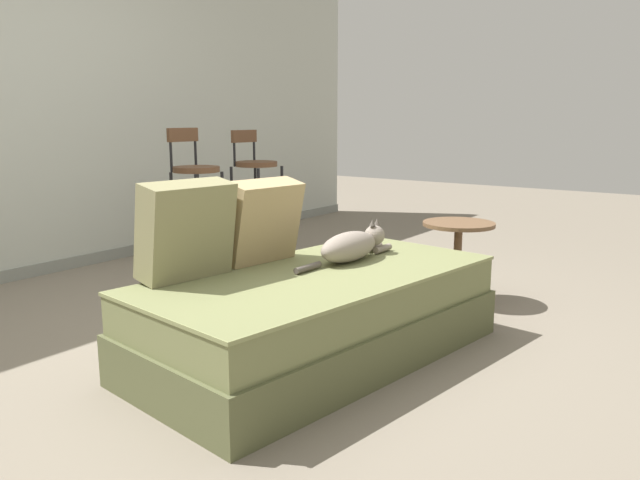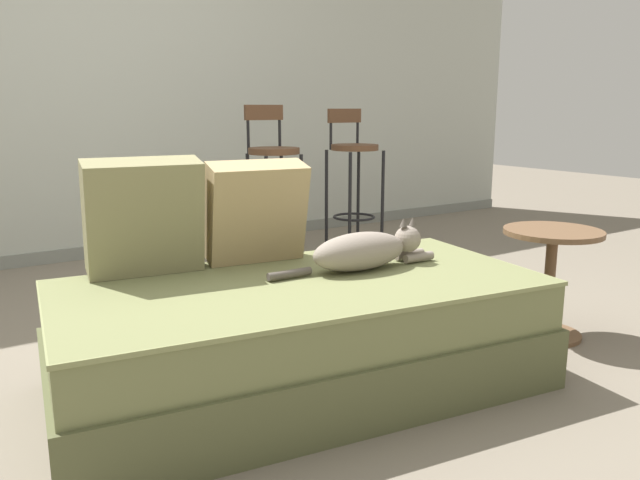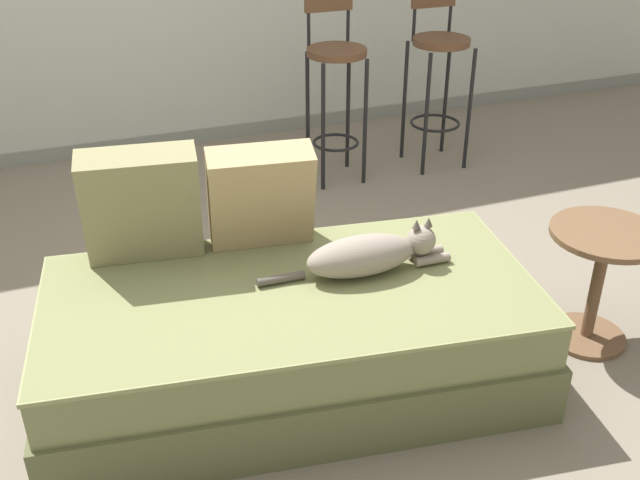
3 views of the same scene
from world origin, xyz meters
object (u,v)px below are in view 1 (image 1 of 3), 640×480
(throw_pillow_middle, at_px, (262,221))
(throw_pillow_corner, at_px, (186,230))
(couch, at_px, (319,314))
(bar_stool_near_window, at_px, (196,188))
(cat, at_px, (352,246))
(side_table, at_px, (458,250))
(bar_stool_by_doorway, at_px, (256,182))

(throw_pillow_middle, bearing_deg, throw_pillow_corner, 172.16)
(couch, height_order, bar_stool_near_window, bar_stool_near_window)
(throw_pillow_middle, bearing_deg, cat, -48.04)
(side_table, bearing_deg, couch, 172.16)
(throw_pillow_corner, xyz_separation_m, throw_pillow_middle, (0.45, -0.06, -0.01))
(side_table, bearing_deg, bar_stool_by_doorway, 81.57)
(bar_stool_by_doorway, bearing_deg, throw_pillow_corner, -146.07)
(throw_pillow_corner, distance_m, throw_pillow_middle, 0.45)
(throw_pillow_middle, relative_size, cat, 0.58)
(bar_stool_near_window, bearing_deg, throw_pillow_middle, -121.71)
(couch, bearing_deg, bar_stool_near_window, 63.69)
(throw_pillow_corner, relative_size, side_table, 0.89)
(throw_pillow_corner, height_order, cat, throw_pillow_corner)
(bar_stool_by_doorway, bearing_deg, couch, -131.26)
(throw_pillow_middle, bearing_deg, bar_stool_by_doorway, 42.33)
(cat, xyz_separation_m, bar_stool_near_window, (0.55, 1.73, 0.14))
(throw_pillow_middle, bearing_deg, couch, -90.46)
(throw_pillow_middle, relative_size, bar_stool_near_window, 0.40)
(cat, relative_size, bar_stool_by_doorway, 0.71)
(couch, xyz_separation_m, bar_stool_near_window, (0.86, 1.74, 0.42))
(throw_pillow_middle, xyz_separation_m, side_table, (1.24, -0.52, -0.30))
(couch, bearing_deg, cat, 1.92)
(cat, relative_size, bar_stool_near_window, 0.69)
(bar_stool_by_doorway, bearing_deg, throw_pillow_middle, -137.67)
(throw_pillow_corner, bearing_deg, bar_stool_near_window, 45.47)
(throw_pillow_corner, bearing_deg, side_table, -19.11)
(cat, bearing_deg, bar_stool_near_window, 72.35)
(bar_stool_near_window, relative_size, bar_stool_by_doorway, 1.02)
(throw_pillow_corner, distance_m, side_table, 1.81)
(bar_stool_by_doorway, xyz_separation_m, side_table, (-0.28, -1.91, -0.29))
(throw_pillow_middle, distance_m, side_table, 1.38)
(throw_pillow_middle, relative_size, bar_stool_by_doorway, 0.41)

